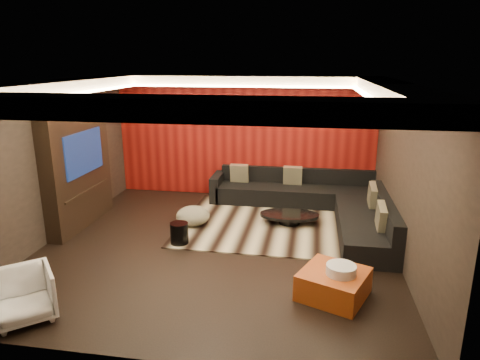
% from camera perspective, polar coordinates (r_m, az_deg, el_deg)
% --- Properties ---
extents(floor, '(6.00, 6.00, 0.02)m').
position_cam_1_polar(floor, '(7.57, -3.02, -8.88)').
color(floor, black).
rests_on(floor, ground).
extents(ceiling, '(6.00, 6.00, 0.02)m').
position_cam_1_polar(ceiling, '(6.89, -3.37, 12.97)').
color(ceiling, silver).
rests_on(ceiling, ground).
extents(wall_back, '(6.00, 0.02, 2.80)m').
position_cam_1_polar(wall_back, '(9.99, 0.57, 5.73)').
color(wall_back, black).
rests_on(wall_back, ground).
extents(wall_left, '(0.02, 6.00, 2.80)m').
position_cam_1_polar(wall_left, '(8.28, -23.99, 2.24)').
color(wall_left, black).
rests_on(wall_left, ground).
extents(wall_right, '(0.02, 6.00, 2.80)m').
position_cam_1_polar(wall_right, '(7.09, 21.29, 0.44)').
color(wall_right, black).
rests_on(wall_right, ground).
extents(red_feature_wall, '(5.98, 0.05, 2.78)m').
position_cam_1_polar(red_feature_wall, '(9.95, 0.53, 5.69)').
color(red_feature_wall, '#6B0C0A').
rests_on(red_feature_wall, ground).
extents(soffit_back, '(6.00, 0.60, 0.22)m').
position_cam_1_polar(soffit_back, '(9.54, 0.29, 13.06)').
color(soffit_back, silver).
rests_on(soffit_back, ground).
extents(soffit_front, '(6.00, 0.60, 0.22)m').
position_cam_1_polar(soffit_front, '(4.31, -11.33, 9.40)').
color(soffit_front, silver).
rests_on(soffit_front, ground).
extents(soffit_left, '(0.60, 4.80, 0.22)m').
position_cam_1_polar(soffit_left, '(7.94, -23.13, 11.26)').
color(soffit_left, silver).
rests_on(soffit_left, ground).
extents(soffit_right, '(0.60, 4.80, 0.22)m').
position_cam_1_polar(soffit_right, '(6.83, 19.79, 11.05)').
color(soffit_right, silver).
rests_on(soffit_right, ground).
extents(cove_back, '(4.80, 0.08, 0.04)m').
position_cam_1_polar(cove_back, '(9.21, -0.05, 12.40)').
color(cove_back, '#FFD899').
rests_on(cove_back, ground).
extents(cove_front, '(4.80, 0.08, 0.04)m').
position_cam_1_polar(cove_front, '(4.64, -9.80, 8.79)').
color(cove_front, '#FFD899').
rests_on(cove_front, ground).
extents(cove_left, '(0.08, 4.80, 0.04)m').
position_cam_1_polar(cove_left, '(7.77, -20.90, 10.75)').
color(cove_left, '#FFD899').
rests_on(cove_left, ground).
extents(cove_right, '(0.08, 4.80, 0.04)m').
position_cam_1_polar(cove_right, '(6.79, 16.85, 10.51)').
color(cove_right, '#FFD899').
rests_on(cove_right, ground).
extents(tv_surround, '(0.30, 2.00, 2.20)m').
position_cam_1_polar(tv_surround, '(8.76, -20.79, 1.23)').
color(tv_surround, black).
rests_on(tv_surround, ground).
extents(tv_screen, '(0.04, 1.30, 0.80)m').
position_cam_1_polar(tv_screen, '(8.60, -20.09, 3.45)').
color(tv_screen, black).
rests_on(tv_screen, ground).
extents(tv_shelf, '(0.04, 1.60, 0.04)m').
position_cam_1_polar(tv_shelf, '(8.78, -19.64, -1.33)').
color(tv_shelf, black).
rests_on(tv_shelf, ground).
extents(rug, '(4.03, 3.04, 0.02)m').
position_cam_1_polar(rug, '(8.55, 5.83, -5.81)').
color(rug, tan).
rests_on(rug, floor).
extents(coffee_table, '(1.21, 1.21, 0.19)m').
position_cam_1_polar(coffee_table, '(8.54, 6.60, -5.09)').
color(coffee_table, black).
rests_on(coffee_table, rug).
extents(drum_stool, '(0.39, 0.39, 0.38)m').
position_cam_1_polar(drum_stool, '(7.63, -8.10, -7.02)').
color(drum_stool, black).
rests_on(drum_stool, rug).
extents(striped_pouf, '(0.78, 0.78, 0.36)m').
position_cam_1_polar(striped_pouf, '(8.43, -6.29, -4.76)').
color(striped_pouf, beige).
rests_on(striped_pouf, rug).
extents(white_side_table, '(0.53, 0.53, 0.50)m').
position_cam_1_polar(white_side_table, '(6.08, 13.22, -13.11)').
color(white_side_table, silver).
rests_on(white_side_table, floor).
extents(orange_ottoman, '(1.09, 1.09, 0.37)m').
position_cam_1_polar(orange_ottoman, '(6.16, 12.36, -13.38)').
color(orange_ottoman, '#994713').
rests_on(orange_ottoman, floor).
extents(armchair, '(0.98, 0.98, 0.64)m').
position_cam_1_polar(armchair, '(6.12, -26.91, -13.57)').
color(armchair, white).
rests_on(armchair, floor).
extents(sectional_sofa, '(3.65, 3.50, 0.75)m').
position_cam_1_polar(sectional_sofa, '(9.05, 10.34, -3.05)').
color(sectional_sofa, black).
rests_on(sectional_sofa, floor).
extents(throw_pillows, '(3.07, 2.77, 0.50)m').
position_cam_1_polar(throw_pillows, '(8.84, 9.90, -1.06)').
color(throw_pillows, '#BCB38A').
rests_on(throw_pillows, sectional_sofa).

